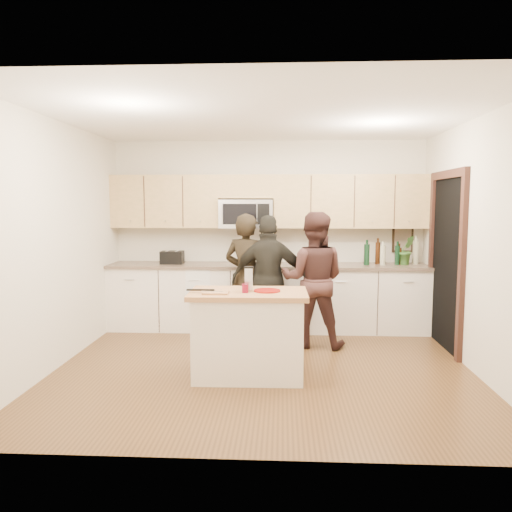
# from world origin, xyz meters

# --- Properties ---
(floor) EXTENTS (4.50, 4.50, 0.00)m
(floor) POSITION_xyz_m (0.00, 0.00, 0.00)
(floor) COLOR brown
(floor) RESTS_ON ground
(room_shell) EXTENTS (4.52, 4.02, 2.71)m
(room_shell) POSITION_xyz_m (0.00, 0.00, 1.73)
(room_shell) COLOR beige
(room_shell) RESTS_ON ground
(back_cabinetry) EXTENTS (4.50, 0.66, 0.94)m
(back_cabinetry) POSITION_xyz_m (0.00, 1.69, 0.47)
(back_cabinetry) COLOR silver
(back_cabinetry) RESTS_ON ground
(upper_cabinetry) EXTENTS (4.50, 0.33, 0.75)m
(upper_cabinetry) POSITION_xyz_m (0.03, 1.83, 1.84)
(upper_cabinetry) COLOR tan
(upper_cabinetry) RESTS_ON ground
(microwave) EXTENTS (0.76, 0.41, 0.40)m
(microwave) POSITION_xyz_m (-0.31, 1.80, 1.65)
(microwave) COLOR silver
(microwave) RESTS_ON ground
(doorway) EXTENTS (0.06, 1.25, 2.20)m
(doorway) POSITION_xyz_m (2.23, 0.90, 1.16)
(doorway) COLOR black
(doorway) RESTS_ON ground
(framed_picture) EXTENTS (0.30, 0.03, 0.38)m
(framed_picture) POSITION_xyz_m (1.95, 1.98, 1.28)
(framed_picture) COLOR black
(framed_picture) RESTS_ON ground
(dish_towel) EXTENTS (0.34, 0.60, 0.48)m
(dish_towel) POSITION_xyz_m (-0.95, 1.50, 0.80)
(dish_towel) COLOR white
(dish_towel) RESTS_ON ground
(island) EXTENTS (1.21, 0.72, 0.90)m
(island) POSITION_xyz_m (-0.14, -0.30, 0.45)
(island) COLOR silver
(island) RESTS_ON ground
(red_plate) EXTENTS (0.27, 0.27, 0.02)m
(red_plate) POSITION_xyz_m (0.05, -0.29, 0.91)
(red_plate) COLOR maroon
(red_plate) RESTS_ON island
(box_grater) EXTENTS (0.10, 0.07, 0.24)m
(box_grater) POSITION_xyz_m (-0.14, -0.28, 1.04)
(box_grater) COLOR silver
(box_grater) RESTS_ON red_plate
(drink_glass) EXTENTS (0.07, 0.07, 0.09)m
(drink_glass) POSITION_xyz_m (-0.17, -0.38, 0.94)
(drink_glass) COLOR maroon
(drink_glass) RESTS_ON island
(cutting_board) EXTENTS (0.26, 0.20, 0.02)m
(cutting_board) POSITION_xyz_m (-0.46, -0.44, 0.91)
(cutting_board) COLOR #A97546
(cutting_board) RESTS_ON island
(tongs) EXTENTS (0.28, 0.03, 0.02)m
(tongs) POSITION_xyz_m (-0.62, -0.40, 0.93)
(tongs) COLOR black
(tongs) RESTS_ON cutting_board
(knife) EXTENTS (0.21, 0.02, 0.01)m
(knife) POSITION_xyz_m (-0.49, -0.44, 0.92)
(knife) COLOR silver
(knife) RESTS_ON cutting_board
(toaster) EXTENTS (0.31, 0.22, 0.19)m
(toaster) POSITION_xyz_m (-1.36, 1.67, 1.03)
(toaster) COLOR black
(toaster) RESTS_ON back_cabinetry
(bottle_cluster) EXTENTS (0.80, 0.25, 0.39)m
(bottle_cluster) POSITION_xyz_m (1.74, 1.74, 1.12)
(bottle_cluster) COLOR black
(bottle_cluster) RESTS_ON back_cabinetry
(orchid) EXTENTS (0.26, 0.23, 0.41)m
(orchid) POSITION_xyz_m (1.94, 1.72, 1.15)
(orchid) COLOR #37692A
(orchid) RESTS_ON back_cabinetry
(woman_left) EXTENTS (0.71, 0.58, 1.67)m
(woman_left) POSITION_xyz_m (-0.26, 1.13, 0.83)
(woman_left) COLOR black
(woman_left) RESTS_ON ground
(woman_center) EXTENTS (0.91, 0.75, 1.70)m
(woman_center) POSITION_xyz_m (0.59, 0.87, 0.85)
(woman_center) COLOR #341D1A
(woman_center) RESTS_ON ground
(woman_right) EXTENTS (0.97, 0.41, 1.65)m
(woman_right) POSITION_xyz_m (0.04, 1.01, 0.83)
(woman_right) COLOR black
(woman_right) RESTS_ON ground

